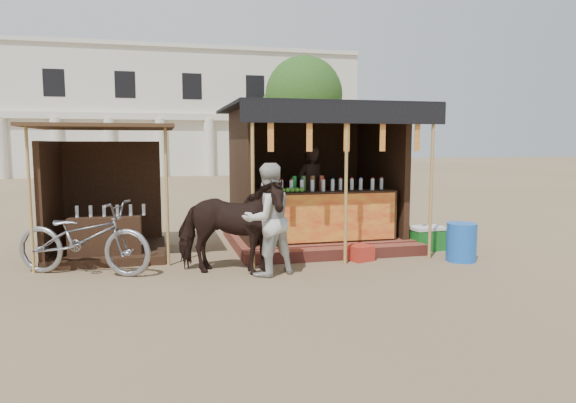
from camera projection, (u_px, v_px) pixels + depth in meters
The scene contains 11 objects.
ground at pixel (316, 293), 7.09m from camera, with size 120.00×120.00×0.00m, color #846B4C.
main_stall at pixel (315, 194), 10.45m from camera, with size 3.60×3.61×2.78m.
secondary_stall at pixel (98, 210), 9.36m from camera, with size 2.40×2.40×2.38m.
cow at pixel (230, 227), 8.02m from camera, with size 0.82×1.80×1.52m, color black.
motorbike at pixel (84, 238), 8.04m from camera, with size 0.78×2.23×1.17m, color gray.
bystander at pixel (268, 220), 7.98m from camera, with size 0.86×0.67×1.76m, color beige.
blue_barrel at pixel (461, 242), 9.00m from camera, with size 0.52×0.52×0.67m, color blue.
red_crate at pixel (360, 253), 9.07m from camera, with size 0.37×0.40×0.27m, color #AF291D.
cooler at pixel (426, 238), 9.95m from camera, with size 0.68×0.50×0.46m.
background_building at pixel (160, 115), 35.04m from camera, with size 26.00×7.45×8.18m.
tree at pixel (300, 98), 29.31m from camera, with size 4.50×4.40×7.00m.
Camera 1 is at (-2.04, -6.60, 2.06)m, focal length 32.00 mm.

